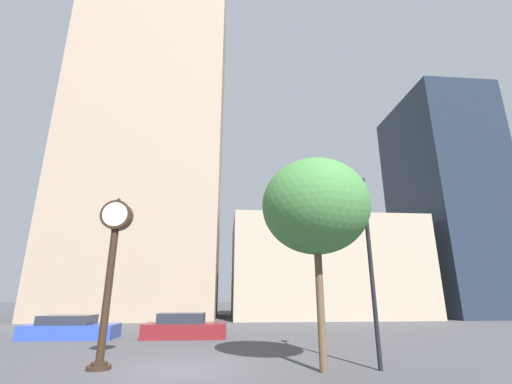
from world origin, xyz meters
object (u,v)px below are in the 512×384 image
Objects in this scene: car_blue at (70,329)px; street_lamp_right at (364,237)px; bare_tree at (315,206)px; street_clock at (113,252)px; car_maroon at (184,327)px.

car_blue is 15.71m from street_lamp_right.
bare_tree is (10.97, -8.94, 4.54)m from car_blue.
car_blue is 0.75× the size of street_lamp_right.
street_clock is 1.25× the size of car_maroon.
car_blue is 1.06× the size of car_maroon.
street_clock is at bearing -61.50° from car_blue.
street_lamp_right is at bearing -32.99° from car_blue.
car_blue is (-4.22, 7.96, -3.06)m from street_clock.
street_clock is at bearing 176.69° from street_lamp_right.
street_clock is 1.18× the size of car_blue.
street_clock is at bearing 171.67° from bare_tree.
bare_tree is (-1.78, -0.49, 0.94)m from street_lamp_right.
street_lamp_right is at bearing 15.54° from bare_tree.
street_clock is at bearing -100.47° from car_maroon.
street_lamp_right is 0.92× the size of bare_tree.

